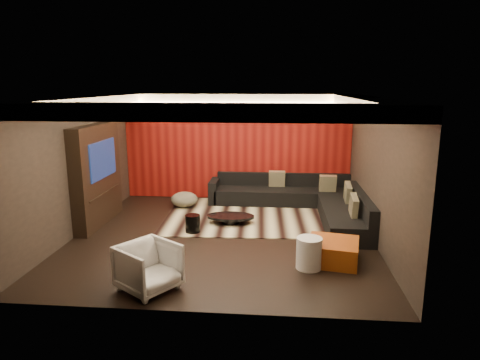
# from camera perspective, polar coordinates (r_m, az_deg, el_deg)

# --- Properties ---
(floor) EXTENTS (6.00, 6.00, 0.02)m
(floor) POSITION_cam_1_polar(r_m,az_deg,el_deg) (8.85, -2.30, -7.53)
(floor) COLOR black
(floor) RESTS_ON ground
(ceiling) EXTENTS (6.00, 6.00, 0.02)m
(ceiling) POSITION_cam_1_polar(r_m,az_deg,el_deg) (8.30, -2.47, 11.05)
(ceiling) COLOR silver
(ceiling) RESTS_ON ground
(wall_back) EXTENTS (6.00, 0.02, 2.80)m
(wall_back) POSITION_cam_1_polar(r_m,az_deg,el_deg) (11.41, -0.43, 4.40)
(wall_back) COLOR black
(wall_back) RESTS_ON ground
(wall_left) EXTENTS (0.02, 6.00, 2.80)m
(wall_left) POSITION_cam_1_polar(r_m,az_deg,el_deg) (9.34, -21.03, 1.68)
(wall_left) COLOR black
(wall_left) RESTS_ON ground
(wall_right) EXTENTS (0.02, 6.00, 2.80)m
(wall_right) POSITION_cam_1_polar(r_m,az_deg,el_deg) (8.61, 17.90, 1.05)
(wall_right) COLOR black
(wall_right) RESTS_ON ground
(red_feature_wall) EXTENTS (5.98, 0.05, 2.78)m
(red_feature_wall) POSITION_cam_1_polar(r_m,az_deg,el_deg) (11.37, -0.45, 4.37)
(red_feature_wall) COLOR #6B0C0A
(red_feature_wall) RESTS_ON ground
(soffit_back) EXTENTS (6.00, 0.60, 0.22)m
(soffit_back) POSITION_cam_1_polar(r_m,az_deg,el_deg) (10.99, -0.60, 10.83)
(soffit_back) COLOR silver
(soffit_back) RESTS_ON ground
(soffit_front) EXTENTS (6.00, 0.60, 0.22)m
(soffit_front) POSITION_cam_1_polar(r_m,az_deg,el_deg) (5.65, -6.08, 8.99)
(soffit_front) COLOR silver
(soffit_front) RESTS_ON ground
(soffit_left) EXTENTS (0.60, 4.80, 0.22)m
(soffit_left) POSITION_cam_1_polar(r_m,az_deg,el_deg) (9.07, -19.90, 9.70)
(soffit_left) COLOR silver
(soffit_left) RESTS_ON ground
(soffit_right) EXTENTS (0.60, 4.80, 0.22)m
(soffit_right) POSITION_cam_1_polar(r_m,az_deg,el_deg) (8.39, 16.41, 9.75)
(soffit_right) COLOR silver
(soffit_right) RESTS_ON ground
(cove_back) EXTENTS (4.80, 0.08, 0.04)m
(cove_back) POSITION_cam_1_polar(r_m,az_deg,el_deg) (10.66, -0.78, 10.29)
(cove_back) COLOR #FFD899
(cove_back) RESTS_ON ground
(cove_front) EXTENTS (4.80, 0.08, 0.04)m
(cove_front) POSITION_cam_1_polar(r_m,az_deg,el_deg) (5.99, -5.43, 8.35)
(cove_front) COLOR #FFD899
(cove_front) RESTS_ON ground
(cove_left) EXTENTS (0.08, 4.80, 0.04)m
(cove_left) POSITION_cam_1_polar(r_m,az_deg,el_deg) (8.93, -17.85, 9.23)
(cove_left) COLOR #FFD899
(cove_left) RESTS_ON ground
(cove_right) EXTENTS (0.08, 4.80, 0.04)m
(cove_right) POSITION_cam_1_polar(r_m,az_deg,el_deg) (8.34, 14.05, 9.25)
(cove_right) COLOR #FFD899
(cove_right) RESTS_ON ground
(tv_surround) EXTENTS (0.30, 2.00, 2.20)m
(tv_surround) POSITION_cam_1_polar(r_m,az_deg,el_deg) (9.86, -18.55, 0.64)
(tv_surround) COLOR black
(tv_surround) RESTS_ON ground
(tv_screen) EXTENTS (0.04, 1.30, 0.80)m
(tv_screen) POSITION_cam_1_polar(r_m,az_deg,el_deg) (9.74, -17.83, 2.64)
(tv_screen) COLOR black
(tv_screen) RESTS_ON ground
(tv_shelf) EXTENTS (0.04, 1.60, 0.04)m
(tv_shelf) POSITION_cam_1_polar(r_m,az_deg,el_deg) (9.89, -17.54, -1.64)
(tv_shelf) COLOR black
(tv_shelf) RESTS_ON ground
(rug) EXTENTS (4.12, 3.17, 0.02)m
(rug) POSITION_cam_1_polar(r_m,az_deg,el_deg) (10.11, 1.62, -4.79)
(rug) COLOR #C6BD91
(rug) RESTS_ON floor
(coffee_table) EXTENTS (1.07, 1.07, 0.18)m
(coffee_table) POSITION_cam_1_polar(r_m,az_deg,el_deg) (9.54, -1.27, -5.24)
(coffee_table) COLOR black
(coffee_table) RESTS_ON rug
(drum_stool) EXTENTS (0.41, 0.41, 0.37)m
(drum_stool) POSITION_cam_1_polar(r_m,az_deg,el_deg) (9.01, -6.33, -5.78)
(drum_stool) COLOR black
(drum_stool) RESTS_ON rug
(striped_pouf) EXTENTS (0.86, 0.86, 0.37)m
(striped_pouf) POSITION_cam_1_polar(r_m,az_deg,el_deg) (10.87, -7.44, -2.58)
(striped_pouf) COLOR #B8B18E
(striped_pouf) RESTS_ON rug
(white_side_table) EXTENTS (0.55, 0.55, 0.54)m
(white_side_table) POSITION_cam_1_polar(r_m,az_deg,el_deg) (7.38, 9.18, -9.60)
(white_side_table) COLOR silver
(white_side_table) RESTS_ON floor
(orange_ottoman) EXTENTS (1.00, 1.00, 0.38)m
(orange_ottoman) POSITION_cam_1_polar(r_m,az_deg,el_deg) (7.74, 12.27, -9.28)
(orange_ottoman) COLOR #8D4412
(orange_ottoman) RESTS_ON floor
(armchair) EXTENTS (1.10, 1.10, 0.73)m
(armchair) POSITION_cam_1_polar(r_m,az_deg,el_deg) (6.67, -12.08, -11.32)
(armchair) COLOR silver
(armchair) RESTS_ON floor
(sectional_sofa) EXTENTS (3.65, 3.50, 0.75)m
(sectional_sofa) POSITION_cam_1_polar(r_m,az_deg,el_deg) (10.49, 8.45, -2.83)
(sectional_sofa) COLOR black
(sectional_sofa) RESTS_ON floor
(throw_pillows) EXTENTS (1.89, 2.79, 0.50)m
(throw_pillows) POSITION_cam_1_polar(r_m,az_deg,el_deg) (10.27, 11.14, -1.22)
(throw_pillows) COLOR #BEB78B
(throw_pillows) RESTS_ON sectional_sofa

